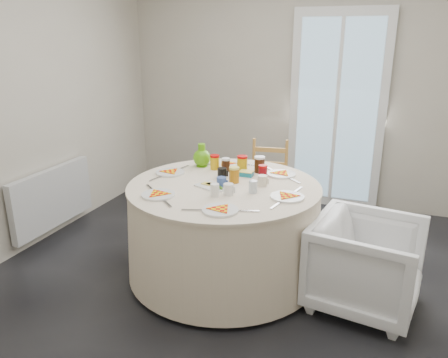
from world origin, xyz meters
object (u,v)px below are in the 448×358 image
(radiator, at_px, (53,198))
(table, at_px, (224,230))
(wooden_chair, at_px, (267,180))
(armchair, at_px, (367,256))
(green_pitcher, at_px, (202,153))

(radiator, xyz_separation_m, table, (1.75, -0.09, -0.01))
(table, xyz_separation_m, wooden_chair, (0.06, 1.05, 0.09))
(armchair, height_order, green_pitcher, green_pitcher)
(wooden_chair, height_order, green_pitcher, green_pitcher)
(radiator, relative_size, armchair, 1.39)
(armchair, distance_m, green_pitcher, 1.57)
(green_pitcher, bearing_deg, wooden_chair, 61.62)
(armchair, bearing_deg, green_pitcher, 81.15)
(table, distance_m, wooden_chair, 1.06)
(radiator, bearing_deg, wooden_chair, 27.85)
(green_pitcher, bearing_deg, table, -44.64)
(wooden_chair, distance_m, green_pitcher, 0.88)
(table, xyz_separation_m, armchair, (1.07, -0.06, 0.02))
(table, relative_size, green_pitcher, 7.76)
(radiator, xyz_separation_m, wooden_chair, (1.81, 0.96, 0.09))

